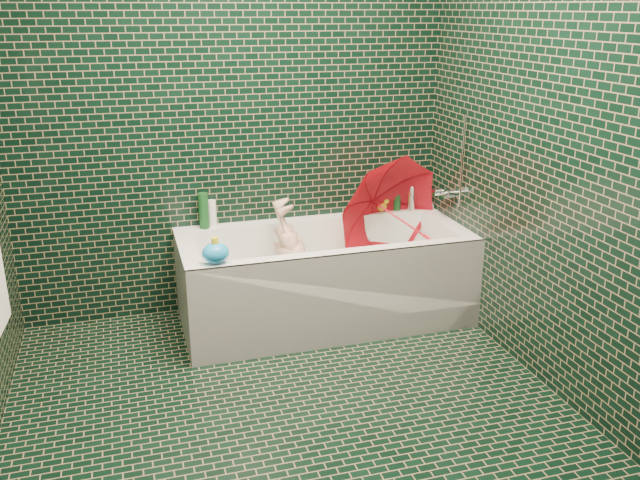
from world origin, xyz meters
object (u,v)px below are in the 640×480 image
object	(u,v)px
rubber_duck	(382,206)
bath_toy	(216,253)
child	(300,273)
umbrella	(401,220)
bathtub	(325,288)

from	to	relation	value
rubber_duck	bath_toy	xyz separation A→B (m)	(-1.18, -0.64, 0.02)
child	rubber_duck	size ratio (longest dim) A/B	8.30
umbrella	rubber_duck	bearing A→B (deg)	77.04
child	bath_toy	bearing A→B (deg)	-49.59
child	rubber_duck	distance (m)	0.76
bathtub	bath_toy	bearing A→B (deg)	-157.06
bathtub	bath_toy	xyz separation A→B (m)	(-0.68, -0.29, 0.40)
umbrella	rubber_duck	xyz separation A→B (m)	(-0.01, 0.29, 0.01)
bathtub	umbrella	size ratio (longest dim) A/B	2.40
child	umbrella	size ratio (longest dim) A/B	1.25
child	bath_toy	distance (m)	0.70
child	bath_toy	xyz separation A→B (m)	(-0.54, -0.33, 0.30)
child	rubber_duck	xyz separation A→B (m)	(0.64, 0.31, 0.28)
bath_toy	umbrella	bearing A→B (deg)	41.12
child	bath_toy	world-z (taller)	bath_toy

